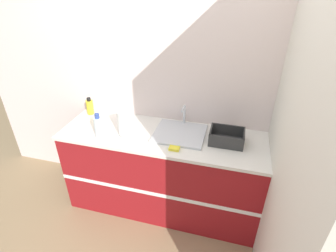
% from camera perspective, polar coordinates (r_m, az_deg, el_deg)
% --- Properties ---
extents(ground_plane, '(12.00, 12.00, 0.00)m').
position_cam_1_polar(ground_plane, '(2.86, -2.86, -20.78)').
color(ground_plane, '#937A56').
extents(wall_back, '(4.33, 0.06, 2.60)m').
position_cam_1_polar(wall_back, '(2.58, 0.85, 9.46)').
color(wall_back, silver).
rests_on(wall_back, ground_plane).
extents(wall_right, '(0.06, 2.62, 2.60)m').
position_cam_1_polar(wall_right, '(2.23, 23.96, 3.18)').
color(wall_right, beige).
rests_on(wall_right, ground_plane).
extents(counter_cabinet, '(1.95, 0.64, 0.91)m').
position_cam_1_polar(counter_cabinet, '(2.74, -1.10, -9.90)').
color(counter_cabinet, maroon).
rests_on(counter_cabinet, ground_plane).
extents(sink, '(0.47, 0.42, 0.22)m').
position_cam_1_polar(sink, '(2.47, 2.61, -1.43)').
color(sink, silver).
rests_on(sink, counter_cabinet).
extents(paper_towel_roll, '(0.13, 0.13, 0.24)m').
position_cam_1_polar(paper_towel_roll, '(2.44, -9.35, 0.73)').
color(paper_towel_roll, '#4C4C51').
rests_on(paper_towel_roll, counter_cabinet).
extents(dish_rack, '(0.30, 0.22, 0.12)m').
position_cam_1_polar(dish_rack, '(2.39, 12.62, -2.58)').
color(dish_rack, '#2D2D2D').
rests_on(dish_rack, counter_cabinet).
extents(bottle_clear, '(0.08, 0.08, 0.24)m').
position_cam_1_polar(bottle_clear, '(2.45, -14.86, -0.22)').
color(bottle_clear, silver).
rests_on(bottle_clear, counter_cabinet).
extents(bottle_yellow, '(0.07, 0.07, 0.19)m').
position_cam_1_polar(bottle_yellow, '(2.91, -16.63, 4.03)').
color(bottle_yellow, yellow).
rests_on(bottle_yellow, counter_cabinet).
extents(sponge, '(0.09, 0.06, 0.02)m').
position_cam_1_polar(sponge, '(2.26, 1.37, -4.90)').
color(sponge, yellow).
rests_on(sponge, counter_cabinet).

